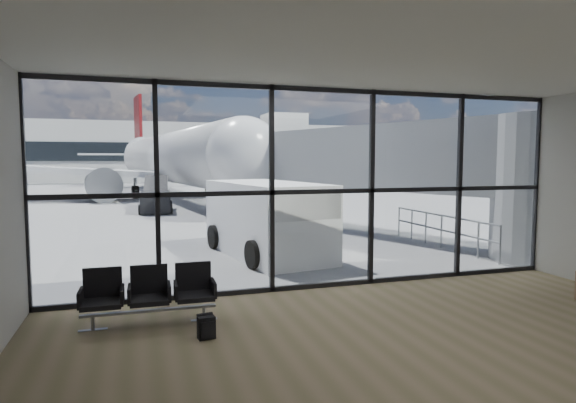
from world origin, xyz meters
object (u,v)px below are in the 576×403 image
backpack (206,327)px  airliner (171,158)px  seating_row (149,292)px  service_van (268,218)px  belt_loader (156,200)px

backpack → airliner: 32.33m
seating_row → backpack: size_ratio=5.61×
seating_row → service_van: 6.48m
backpack → service_van: (2.78, 6.42, 0.94)m
belt_loader → seating_row: bearing=-89.2°
airliner → service_van: 25.83m
service_van → airliner: bearing=83.2°
seating_row → airliner: (2.46, 31.07, 2.48)m
airliner → belt_loader: bearing=-105.8°
seating_row → service_van: bearing=56.8°
seating_row → backpack: bearing=-51.0°
backpack → belt_loader: bearing=82.2°
service_van → belt_loader: service_van is taller
seating_row → belt_loader: bearing=88.5°
seating_row → backpack: 1.43m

